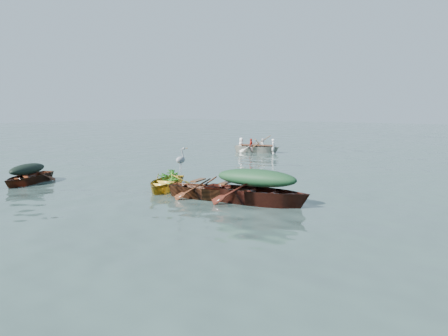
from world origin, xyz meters
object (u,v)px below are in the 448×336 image
object	(u,v)px
green_tarp_boat	(256,204)
open_wooden_boat	(212,199)
yellow_dinghy	(165,189)
heron	(181,164)
dark_covered_boat	(28,183)
rowed_boat	(257,152)

from	to	relation	value
green_tarp_boat	open_wooden_boat	bearing A→B (deg)	90.00
yellow_dinghy	heron	bearing A→B (deg)	5.19
dark_covered_boat	open_wooden_boat	size ratio (longest dim) A/B	0.82
yellow_dinghy	dark_covered_boat	size ratio (longest dim) A/B	0.97
dark_covered_boat	yellow_dinghy	bearing A→B (deg)	0.65
heron	yellow_dinghy	bearing A→B (deg)	-174.81
dark_covered_boat	heron	xyz separation A→B (m)	(5.38, 2.70, 0.89)
dark_covered_boat	rowed_boat	world-z (taller)	rowed_boat
open_wooden_boat	yellow_dinghy	bearing A→B (deg)	70.93
dark_covered_boat	green_tarp_boat	xyz separation A→B (m)	(8.71, 2.45, 0.00)
yellow_dinghy	green_tarp_boat	size ratio (longest dim) A/B	0.70
yellow_dinghy	heron	distance (m)	1.05
heron	green_tarp_boat	bearing A→B (deg)	-30.91
green_tarp_boat	rowed_boat	bearing A→B (deg)	23.06
dark_covered_boat	heron	bearing A→B (deg)	1.18
open_wooden_boat	dark_covered_boat	bearing A→B (deg)	93.44
dark_covered_boat	rowed_boat	distance (m)	14.81
yellow_dinghy	rowed_boat	size ratio (longest dim) A/B	0.79
rowed_boat	heron	size ratio (longest dim) A/B	4.39
open_wooden_boat	heron	world-z (taller)	heron
dark_covered_boat	green_tarp_boat	world-z (taller)	green_tarp_boat
yellow_dinghy	heron	size ratio (longest dim) A/B	3.48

